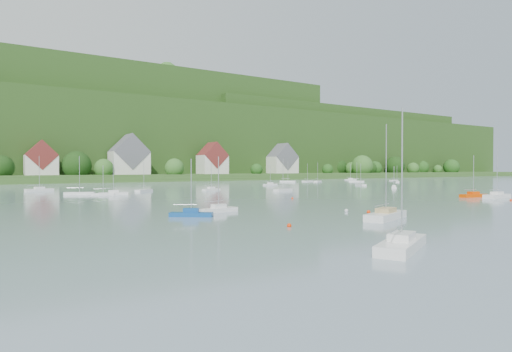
# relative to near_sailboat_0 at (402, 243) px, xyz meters

# --- Properties ---
(far_shore_strip) EXTENTS (600.00, 60.00, 3.00)m
(far_shore_strip) POSITION_rel_near_sailboat_0_xyz_m (25.52, 184.07, 1.01)
(far_shore_strip) COLOR #2D4A1B
(far_shore_strip) RESTS_ON ground
(forested_ridge) EXTENTS (620.00, 181.22, 69.89)m
(forested_ridge) POSITION_rel_near_sailboat_0_xyz_m (25.92, 252.64, 22.40)
(forested_ridge) COLOR #1B3912
(forested_ridge) RESTS_ON ground
(village_building_1) EXTENTS (12.00, 9.36, 14.00)m
(village_building_1) POSITION_rel_near_sailboat_0_xyz_m (-4.48, 173.07, 8.26)
(village_building_1) COLOR silver
(village_building_1) RESTS_ON far_shore_strip
(village_building_2) EXTENTS (16.00, 11.44, 18.00)m
(village_building_2) POSITION_rel_near_sailboat_0_xyz_m (30.52, 172.07, 9.78)
(village_building_2) COLOR silver
(village_building_2) RESTS_ON far_shore_strip
(village_building_3) EXTENTS (13.00, 10.40, 15.50)m
(village_building_3) POSITION_rel_near_sailboat_0_xyz_m (70.52, 170.07, 8.94)
(village_building_3) COLOR silver
(village_building_3) RESTS_ON far_shore_strip
(village_building_4) EXTENTS (15.00, 10.40, 16.50)m
(village_building_4) POSITION_rel_near_sailboat_0_xyz_m (115.52, 174.07, 9.10)
(village_building_4) COLOR silver
(village_building_4) RESTS_ON far_shore_strip
(near_sailboat_0) EXTENTS (7.37, 5.10, 9.77)m
(near_sailboat_0) POSITION_rel_near_sailboat_0_xyz_m (0.00, 0.00, 0.00)
(near_sailboat_0) COLOR white
(near_sailboat_0) RESTS_ON ground
(near_sailboat_1) EXTENTS (4.87, 4.09, 6.77)m
(near_sailboat_1) POSITION_rel_near_sailboat_0_xyz_m (-3.74, 26.96, -0.09)
(near_sailboat_1) COLOR #12468C
(near_sailboat_1) RESTS_ON ground
(near_sailboat_2) EXTENTS (8.05, 4.93, 10.53)m
(near_sailboat_2) POSITION_rel_near_sailboat_0_xyz_m (13.37, 12.97, 0.02)
(near_sailboat_2) COLOR white
(near_sailboat_2) RESTS_ON ground
(near_sailboat_4) EXTENTS (7.59, 2.82, 10.02)m
(near_sailboat_4) POSITION_rel_near_sailboat_0_xyz_m (58.21, 25.13, 0.01)
(near_sailboat_4) COLOR white
(near_sailboat_4) RESTS_ON ground
(near_sailboat_5) EXTENTS (6.23, 2.40, 8.20)m
(near_sailboat_5) POSITION_rel_near_sailboat_0_xyz_m (57.01, 29.07, -0.05)
(near_sailboat_5) COLOR #E74601
(near_sailboat_5) RESTS_ON ground
(near_sailboat_6) EXTENTS (5.48, 2.36, 7.16)m
(near_sailboat_6) POSITION_rel_near_sailboat_0_xyz_m (1.46, 30.09, -0.08)
(near_sailboat_6) COLOR white
(near_sailboat_6) RESTS_ON ground
(mooring_buoy_0) EXTENTS (0.48, 0.48, 0.48)m
(mooring_buoy_0) POSITION_rel_near_sailboat_0_xyz_m (16.76, 18.67, -0.49)
(mooring_buoy_0) COLOR #F83305
(mooring_buoy_0) RESTS_ON ground
(mooring_buoy_1) EXTENTS (0.49, 0.49, 0.49)m
(mooring_buoy_1) POSITION_rel_near_sailboat_0_xyz_m (15.60, 21.43, -0.49)
(mooring_buoy_1) COLOR silver
(mooring_buoy_1) RESTS_ON ground
(mooring_buoy_2) EXTENTS (0.38, 0.38, 0.38)m
(mooring_buoy_2) POSITION_rel_near_sailboat_0_xyz_m (53.58, 20.21, -0.49)
(mooring_buoy_2) COLOR #F83305
(mooring_buoy_2) RESTS_ON ground
(mooring_buoy_3) EXTENTS (0.42, 0.42, 0.42)m
(mooring_buoy_3) POSITION_rel_near_sailboat_0_xyz_m (23.90, 43.96, -0.49)
(mooring_buoy_3) COLOR #F83305
(mooring_buoy_3) RESTS_ON ground
(mooring_buoy_5) EXTENTS (0.44, 0.44, 0.44)m
(mooring_buoy_5) POSITION_rel_near_sailboat_0_xyz_m (0.60, 13.68, -0.49)
(mooring_buoy_5) COLOR #F83305
(mooring_buoy_5) RESTS_ON ground
(far_sailboat_cluster) EXTENTS (198.32, 70.26, 8.71)m
(far_sailboat_cluster) POSITION_rel_near_sailboat_0_xyz_m (39.59, 99.37, -0.12)
(far_sailboat_cluster) COLOR white
(far_sailboat_cluster) RESTS_ON ground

